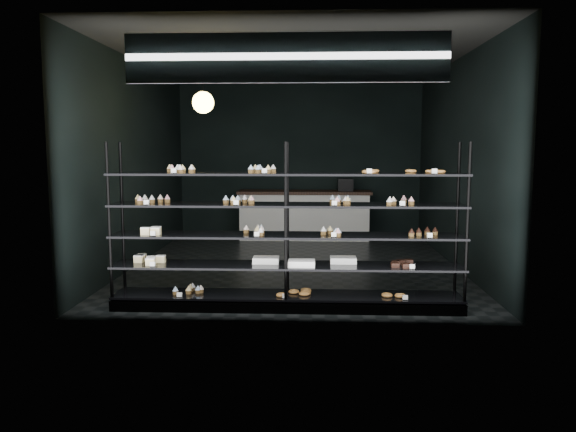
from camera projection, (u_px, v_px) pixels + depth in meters
The scene contains 5 objects.
room at pixel (295, 163), 8.73m from camera, with size 5.01×6.01×3.20m.
display_shelf at pixel (285, 254), 6.42m from camera, with size 4.00×0.50×1.91m.
signage at pixel (286, 58), 5.69m from camera, with size 3.30×0.05×0.50m.
pendant_lamp at pixel (203, 102), 7.57m from camera, with size 0.29×0.29×0.88m.
service_counter at pixel (305, 214), 11.34m from camera, with size 2.67×0.65×1.23m.
Camera 1 is at (0.28, -8.76, 1.85)m, focal length 35.00 mm.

